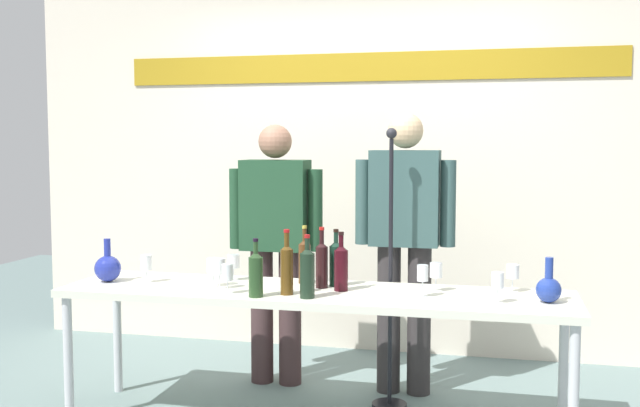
# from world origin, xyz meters

# --- Properties ---
(back_wall) EXTENTS (5.05, 0.11, 3.00)m
(back_wall) POSITION_xyz_m (0.00, 1.55, 1.50)
(back_wall) COLOR beige
(back_wall) RESTS_ON ground
(display_table) EXTENTS (2.69, 0.63, 0.73)m
(display_table) POSITION_xyz_m (0.00, 0.00, 0.68)
(display_table) COLOR silver
(display_table) RESTS_ON ground
(decanter_blue_left) EXTENTS (0.15, 0.15, 0.24)m
(decanter_blue_left) POSITION_xyz_m (-1.17, -0.03, 0.81)
(decanter_blue_left) COLOR navy
(decanter_blue_left) RESTS_ON display_table
(decanter_blue_right) EXTENTS (0.12, 0.12, 0.22)m
(decanter_blue_right) POSITION_xyz_m (1.18, -0.03, 0.80)
(decanter_blue_right) COLOR navy
(decanter_blue_right) RESTS_ON display_table
(presenter_left) EXTENTS (0.60, 0.22, 1.61)m
(presenter_left) POSITION_xyz_m (-0.40, 0.64, 0.92)
(presenter_left) COLOR #3E2A2B
(presenter_left) RESTS_ON ground
(presenter_right) EXTENTS (0.59, 0.22, 1.68)m
(presenter_right) POSITION_xyz_m (0.40, 0.64, 0.96)
(presenter_right) COLOR #332E2E
(presenter_right) RESTS_ON ground
(wine_bottle_0) EXTENTS (0.07, 0.07, 0.32)m
(wine_bottle_0) POSITION_xyz_m (0.02, -0.20, 0.86)
(wine_bottle_0) COLOR black
(wine_bottle_0) RESTS_ON display_table
(wine_bottle_1) EXTENTS (0.07, 0.07, 0.31)m
(wine_bottle_1) POSITION_xyz_m (0.09, 0.14, 0.86)
(wine_bottle_1) COLOR #133122
(wine_bottle_1) RESTS_ON display_table
(wine_bottle_2) EXTENTS (0.07, 0.07, 0.32)m
(wine_bottle_2) POSITION_xyz_m (-0.09, 0.18, 0.86)
(wine_bottle_2) COLOR #4C2D15
(wine_bottle_2) RESTS_ON display_table
(wine_bottle_3) EXTENTS (0.07, 0.07, 0.33)m
(wine_bottle_3) POSITION_xyz_m (-0.11, -0.14, 0.87)
(wine_bottle_3) COLOR #4E3410
(wine_bottle_3) RESTS_ON display_table
(wine_bottle_4) EXTENTS (0.07, 0.07, 0.31)m
(wine_bottle_4) POSITION_xyz_m (0.14, 0.02, 0.86)
(wine_bottle_4) COLOR #340A12
(wine_bottle_4) RESTS_ON display_table
(wine_bottle_5) EXTENTS (0.06, 0.06, 0.33)m
(wine_bottle_5) POSITION_xyz_m (0.03, 0.07, 0.86)
(wine_bottle_5) COLOR black
(wine_bottle_5) RESTS_ON display_table
(wine_bottle_6) EXTENTS (0.07, 0.07, 0.30)m
(wine_bottle_6) POSITION_xyz_m (-0.24, -0.23, 0.85)
(wine_bottle_6) COLOR #233F1F
(wine_bottle_6) RESTS_ON display_table
(wine_glass_left_0) EXTENTS (0.07, 0.07, 0.15)m
(wine_glass_left_0) POSITION_xyz_m (-0.55, -0.02, 0.84)
(wine_glass_left_0) COLOR white
(wine_glass_left_0) RESTS_ON display_table
(wine_glass_left_1) EXTENTS (0.06, 0.06, 0.15)m
(wine_glass_left_1) POSITION_xyz_m (-0.95, -0.00, 0.84)
(wine_glass_left_1) COLOR white
(wine_glass_left_1) RESTS_ON display_table
(wine_glass_left_2) EXTENTS (0.06, 0.06, 0.16)m
(wine_glass_left_2) POSITION_xyz_m (-0.49, -0.08, 0.85)
(wine_glass_left_2) COLOR white
(wine_glass_left_2) RESTS_ON display_table
(wine_glass_left_3) EXTENTS (0.07, 0.07, 0.15)m
(wine_glass_left_3) POSITION_xyz_m (-0.50, 0.17, 0.84)
(wine_glass_left_3) COLOR white
(wine_glass_left_3) RESTS_ON display_table
(wine_glass_left_4) EXTENTS (0.06, 0.06, 0.15)m
(wine_glass_left_4) POSITION_xyz_m (-0.41, -0.19, 0.84)
(wine_glass_left_4) COLOR white
(wine_glass_left_4) RESTS_ON display_table
(wine_glass_right_0) EXTENTS (0.06, 0.06, 0.16)m
(wine_glass_right_0) POSITION_xyz_m (0.57, -0.04, 0.85)
(wine_glass_right_0) COLOR white
(wine_glass_right_0) RESTS_ON display_table
(wine_glass_right_1) EXTENTS (0.07, 0.07, 0.14)m
(wine_glass_right_1) POSITION_xyz_m (1.01, 0.19, 0.84)
(wine_glass_right_1) COLOR white
(wine_glass_right_1) RESTS_ON display_table
(wine_glass_right_2) EXTENTS (0.07, 0.07, 0.15)m
(wine_glass_right_2) POSITION_xyz_m (0.63, 0.12, 0.84)
(wine_glass_right_2) COLOR white
(wine_glass_right_2) RESTS_ON display_table
(wine_glass_right_3) EXTENTS (0.06, 0.06, 0.15)m
(wine_glass_right_3) POSITION_xyz_m (0.94, -0.10, 0.84)
(wine_glass_right_3) COLOR white
(wine_glass_right_3) RESTS_ON display_table
(microphone_stand) EXTENTS (0.20, 0.20, 1.58)m
(microphone_stand) POSITION_xyz_m (0.35, 0.38, 0.53)
(microphone_stand) COLOR black
(microphone_stand) RESTS_ON ground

